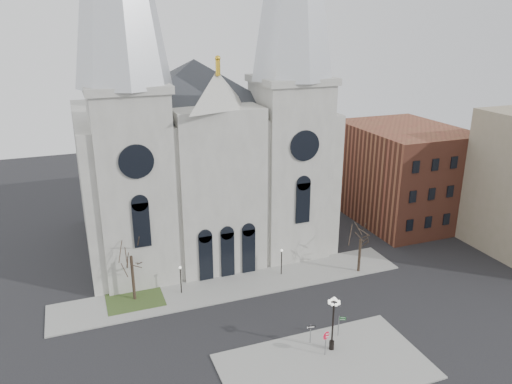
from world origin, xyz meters
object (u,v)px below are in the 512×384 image
object	(u,v)px
globe_lamp	(333,317)
street_name_sign	(340,324)
one_way_sign	(311,330)
stop_sign	(326,338)

from	to	relation	value
globe_lamp	street_name_sign	distance (m)	3.12
one_way_sign	stop_sign	bearing A→B (deg)	-66.25
one_way_sign	globe_lamp	bearing A→B (deg)	-36.33
street_name_sign	stop_sign	bearing A→B (deg)	-119.55
stop_sign	one_way_sign	xyz separation A→B (m)	(-0.47, 2.05, -0.43)
stop_sign	one_way_sign	world-z (taller)	stop_sign
stop_sign	street_name_sign	size ratio (longest dim) A/B	1.16
stop_sign	street_name_sign	xyz separation A→B (m)	(2.60, 2.07, -0.50)
globe_lamp	street_name_sign	bearing A→B (deg)	42.98
street_name_sign	globe_lamp	bearing A→B (deg)	-115.06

